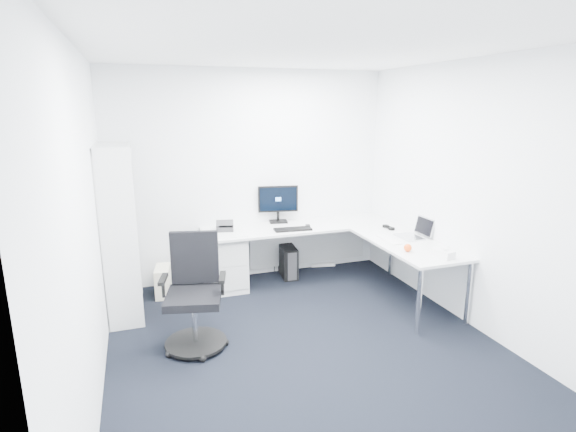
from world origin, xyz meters
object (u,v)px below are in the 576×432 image
object	(u,v)px
task_chair	(193,294)
monitor	(278,204)
l_desk	(309,261)
laptop	(410,228)
bookshelf	(120,231)

from	to	relation	value
task_chair	monitor	xyz separation A→B (m)	(1.33, 1.58, 0.44)
l_desk	monitor	distance (m)	0.89
l_desk	laptop	bearing A→B (deg)	-29.91
bookshelf	task_chair	bearing A→B (deg)	-58.74
task_chair	monitor	bearing A→B (deg)	63.36
bookshelf	monitor	size ratio (longest dim) A/B	3.52
l_desk	laptop	xyz separation A→B (m)	(1.03, -0.59, 0.48)
l_desk	monitor	size ratio (longest dim) A/B	4.74
bookshelf	monitor	xyz separation A→B (m)	(1.96, 0.55, 0.05)
l_desk	task_chair	bearing A→B (deg)	-147.40
monitor	bookshelf	bearing A→B (deg)	-154.36
l_desk	bookshelf	distance (m)	2.25
bookshelf	monitor	distance (m)	2.04
monitor	laptop	distance (m)	1.72
task_chair	monitor	distance (m)	2.12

